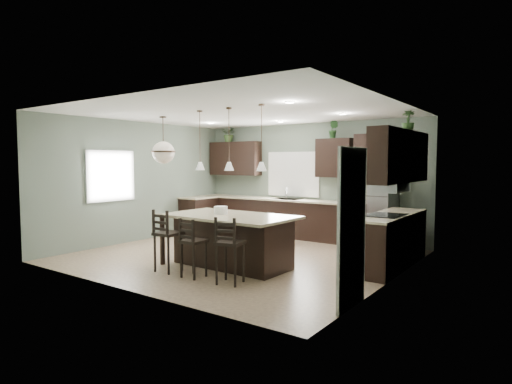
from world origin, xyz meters
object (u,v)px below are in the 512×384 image
(serving_dish, at_px, (221,210))
(bar_stool_right, at_px, (230,250))
(bar_stool_center, at_px, (194,248))
(kitchen_island, at_px, (229,241))
(bar_stool_left, at_px, (168,240))
(plant_back_left, at_px, (229,134))
(refrigerator, at_px, (373,205))

(serving_dish, xyz_separation_m, bar_stool_right, (0.88, -0.83, -0.48))
(serving_dish, height_order, bar_stool_center, serving_dish)
(kitchen_island, height_order, serving_dish, serving_dish)
(serving_dish, xyz_separation_m, bar_stool_left, (-0.43, -0.86, -0.46))
(kitchen_island, distance_m, plant_back_left, 4.82)
(bar_stool_center, height_order, bar_stool_right, bar_stool_right)
(bar_stool_center, bearing_deg, serving_dish, 100.41)
(bar_stool_right, distance_m, plant_back_left, 5.77)
(bar_stool_right, bearing_deg, bar_stool_center, 171.28)
(bar_stool_center, bearing_deg, bar_stool_left, 177.84)
(kitchen_island, relative_size, plant_back_left, 5.13)
(serving_dish, bearing_deg, bar_stool_right, -43.20)
(bar_stool_center, height_order, plant_back_left, plant_back_left)
(refrigerator, height_order, bar_stool_left, refrigerator)
(serving_dish, height_order, bar_stool_left, same)
(kitchen_island, height_order, bar_stool_center, bar_stool_center)
(plant_back_left, bearing_deg, bar_stool_left, -63.76)
(bar_stool_center, xyz_separation_m, bar_stool_right, (0.71, 0.05, 0.04))
(serving_dish, bearing_deg, kitchen_island, -1.39)
(bar_stool_center, bearing_deg, kitchen_island, 87.51)
(bar_stool_left, bearing_deg, refrigerator, 60.36)
(bar_stool_left, distance_m, bar_stool_center, 0.60)
(bar_stool_left, height_order, plant_back_left, plant_back_left)
(kitchen_island, height_order, bar_stool_left, bar_stool_left)
(bar_stool_left, relative_size, bar_stool_center, 1.10)
(bar_stool_left, bearing_deg, plant_back_left, 114.17)
(kitchen_island, height_order, bar_stool_right, bar_stool_right)
(kitchen_island, distance_m, bar_stool_center, 0.88)
(serving_dish, bearing_deg, bar_stool_left, -116.57)
(bar_stool_left, xyz_separation_m, bar_stool_right, (1.31, 0.04, -0.01))
(bar_stool_center, xyz_separation_m, plant_back_left, (-2.68, 4.23, 2.14))
(refrigerator, height_order, kitchen_island, refrigerator)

